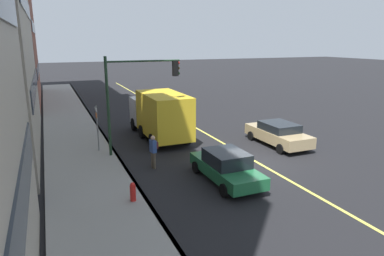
{
  "coord_description": "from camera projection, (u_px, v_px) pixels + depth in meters",
  "views": [
    {
      "loc": [
        -15.17,
        10.23,
        6.45
      ],
      "look_at": [
        0.64,
        3.55,
        2.12
      ],
      "focal_mm": 32.32,
      "sensor_mm": 36.0,
      "label": 1
    }
  ],
  "objects": [
    {
      "name": "ground",
      "position": [
        256.0,
        162.0,
        18.99
      ],
      "size": [
        200.0,
        200.0,
        0.0
      ],
      "primitive_type": "plane",
      "color": "black"
    },
    {
      "name": "sidewalk_slab",
      "position": [
        92.0,
        186.0,
        15.66
      ],
      "size": [
        80.0,
        3.91,
        0.15
      ],
      "primitive_type": "cube",
      "color": "gray",
      "rests_on": "ground"
    },
    {
      "name": "lane_stripe_center",
      "position": [
        256.0,
        162.0,
        18.98
      ],
      "size": [
        80.0,
        0.16,
        0.01
      ],
      "primitive_type": "cube",
      "color": "#D8CC4C",
      "rests_on": "ground"
    },
    {
      "name": "fire_hydrant",
      "position": [
        133.0,
        193.0,
        13.96
      ],
      "size": [
        0.24,
        0.24,
        0.94
      ],
      "color": "red",
      "rests_on": "ground"
    },
    {
      "name": "traffic_light_mast",
      "position": [
        137.0,
        88.0,
        19.34
      ],
      "size": [
        0.28,
        4.31,
        5.67
      ],
      "color": "#1E3823",
      "rests_on": "ground"
    },
    {
      "name": "truck_yellow",
      "position": [
        160.0,
        114.0,
        23.29
      ],
      "size": [
        7.12,
        2.61,
        3.15
      ],
      "color": "silver",
      "rests_on": "ground"
    },
    {
      "name": "curb_edge",
      "position": [
        132.0,
        179.0,
        16.37
      ],
      "size": [
        80.0,
        0.16,
        0.15
      ],
      "primitive_type": "cube",
      "color": "slate",
      "rests_on": "ground"
    },
    {
      "name": "pedestrian_with_backpack",
      "position": [
        153.0,
        149.0,
        17.81
      ],
      "size": [
        0.45,
        0.41,
        1.75
      ],
      "color": "brown",
      "rests_on": "ground"
    },
    {
      "name": "car_green",
      "position": [
        226.0,
        166.0,
        16.18
      ],
      "size": [
        4.55,
        1.96,
        1.49
      ],
      "color": "#1E6038",
      "rests_on": "ground"
    },
    {
      "name": "street_sign_post",
      "position": [
        97.0,
        126.0,
        20.1
      ],
      "size": [
        0.6,
        0.08,
        2.83
      ],
      "color": "slate",
      "rests_on": "ground"
    },
    {
      "name": "car_tan",
      "position": [
        278.0,
        133.0,
        21.87
      ],
      "size": [
        4.79,
        2.1,
        1.46
      ],
      "color": "tan",
      "rests_on": "ground"
    }
  ]
}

